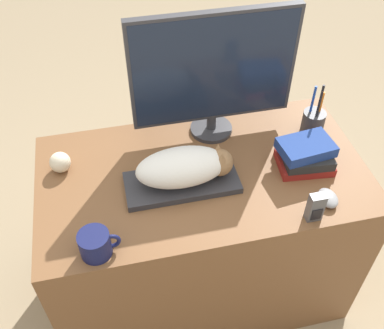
% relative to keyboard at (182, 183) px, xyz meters
% --- Properties ---
extents(desk, '(1.15, 0.63, 0.73)m').
position_rel_keyboard_xyz_m(desk, '(0.08, 0.04, -0.38)').
color(desk, brown).
rests_on(desk, ground_plane).
extents(keyboard, '(0.38, 0.16, 0.02)m').
position_rel_keyboard_xyz_m(keyboard, '(0.00, 0.00, 0.00)').
color(keyboard, '#2D2D33').
rests_on(keyboard, desk).
extents(cat, '(0.33, 0.15, 0.13)m').
position_rel_keyboard_xyz_m(cat, '(0.02, 0.00, 0.07)').
color(cat, white).
rests_on(cat, keyboard).
extents(monitor, '(0.58, 0.16, 0.49)m').
position_rel_keyboard_xyz_m(monitor, '(0.17, 0.25, 0.25)').
color(monitor, '#333338').
rests_on(monitor, desk).
extents(computer_mouse, '(0.06, 0.09, 0.03)m').
position_rel_keyboard_xyz_m(computer_mouse, '(0.45, -0.18, 0.00)').
color(computer_mouse, gray).
rests_on(computer_mouse, desk).
extents(coffee_mug, '(0.12, 0.09, 0.08)m').
position_rel_keyboard_xyz_m(coffee_mug, '(-0.30, -0.21, 0.03)').
color(coffee_mug, '#141947').
rests_on(coffee_mug, desk).
extents(pen_cup, '(0.08, 0.08, 0.23)m').
position_rel_keyboard_xyz_m(pen_cup, '(0.54, 0.16, 0.04)').
color(pen_cup, '#38383D').
rests_on(pen_cup, desk).
extents(baseball, '(0.07, 0.07, 0.07)m').
position_rel_keyboard_xyz_m(baseball, '(-0.40, 0.16, 0.02)').
color(baseball, beige).
rests_on(baseball, desk).
extents(phone, '(0.05, 0.03, 0.11)m').
position_rel_keyboard_xyz_m(phone, '(0.38, -0.23, 0.04)').
color(phone, '#4C4C51').
rests_on(phone, desk).
extents(book_stack, '(0.20, 0.16, 0.11)m').
position_rel_keyboard_xyz_m(book_stack, '(0.44, -0.00, 0.04)').
color(book_stack, maroon).
rests_on(book_stack, desk).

